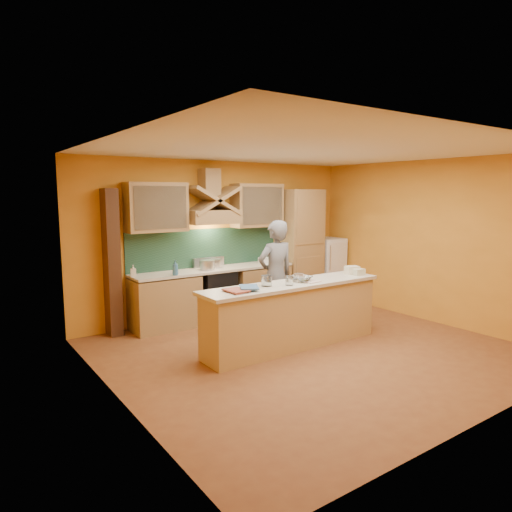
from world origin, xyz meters
TOP-DOWN VIEW (x-y plane):
  - floor at (0.00, 0.00)m, footprint 5.50×5.00m
  - ceiling at (0.00, 0.00)m, footprint 5.50×5.00m
  - wall_back at (0.00, 2.50)m, footprint 5.50×0.02m
  - wall_front at (0.00, -2.50)m, footprint 5.50×0.02m
  - wall_left at (-2.75, 0.00)m, footprint 0.02×5.00m
  - wall_right at (2.75, 0.00)m, footprint 0.02×5.00m
  - base_cabinet_left at (-1.25, 2.20)m, footprint 1.10×0.60m
  - base_cabinet_right at (0.65, 2.20)m, footprint 1.10×0.60m
  - counter_top at (-0.30, 2.20)m, footprint 3.00×0.62m
  - stove at (-0.30, 2.20)m, footprint 0.60×0.58m
  - backsplash at (-0.30, 2.48)m, footprint 3.00×0.03m
  - range_hood at (-0.30, 2.25)m, footprint 0.92×0.50m
  - hood_chimney at (-0.30, 2.35)m, footprint 0.30×0.30m
  - upper_cabinet_left at (-1.30, 2.33)m, footprint 1.00×0.35m
  - upper_cabinet_right at (0.70, 2.33)m, footprint 1.00×0.35m
  - pantry_column at (1.65, 2.20)m, footprint 0.80×0.60m
  - fridge at (2.40, 2.20)m, footprint 0.58×0.60m
  - trim_column_left at (-2.05, 2.35)m, footprint 0.20×0.30m
  - island_body at (-0.10, 0.30)m, footprint 2.80×0.55m
  - island_top at (-0.10, 0.30)m, footprint 2.90×0.62m
  - person at (0.21, 1.11)m, footprint 0.67×0.46m
  - pot_large at (-0.47, 2.16)m, footprint 0.29×0.29m
  - pot_small at (-0.24, 2.26)m, footprint 0.24×0.24m
  - soap_bottle_a at (-1.75, 2.25)m, footprint 0.10×0.11m
  - soap_bottle_b at (-1.16, 1.97)m, footprint 0.10×0.10m
  - bowl_back at (1.02, 2.28)m, footprint 0.27×0.27m
  - dish_rack at (0.80, 2.11)m, footprint 0.36×0.31m
  - book_lower at (-1.22, 0.25)m, footprint 0.26×0.34m
  - book_upper at (-0.99, 0.32)m, footprint 0.37×0.41m
  - jar_large at (-0.54, 0.33)m, footprint 0.19×0.19m
  - jar_small at (-0.24, 0.20)m, footprint 0.14×0.14m
  - kitchen_scale at (0.03, 0.32)m, footprint 0.13×0.13m
  - mixing_bowl at (0.08, 0.33)m, footprint 0.39×0.39m
  - cloth at (0.17, 0.18)m, footprint 0.24×0.19m
  - grocery_bag_a at (1.13, 0.31)m, footprint 0.23×0.21m
  - grocery_bag_b at (1.15, 0.19)m, footprint 0.18×0.15m

SIDE VIEW (x-z plane):
  - floor at x=0.00m, z-range -0.01..0.01m
  - base_cabinet_left at x=-1.25m, z-range 0.00..0.86m
  - base_cabinet_right at x=0.65m, z-range 0.00..0.86m
  - island_body at x=-0.10m, z-range 0.00..0.88m
  - stove at x=-0.30m, z-range 0.00..0.90m
  - fridge at x=2.40m, z-range 0.00..1.30m
  - person at x=0.21m, z-range 0.00..1.80m
  - counter_top at x=-0.30m, z-range 0.88..0.92m
  - island_top at x=-0.10m, z-range 0.90..0.95m
  - cloth at x=0.17m, z-range 0.94..0.96m
  - bowl_back at x=1.02m, z-range 0.92..0.99m
  - book_lower at x=-1.22m, z-range 0.94..0.98m
  - pot_small at x=-0.24m, z-range 0.90..1.05m
  - dish_rack at x=0.80m, z-range 0.92..1.03m
  - book_upper at x=-0.99m, z-range 0.97..0.99m
  - mixing_bowl at x=0.08m, z-range 0.94..1.02m
  - pot_large at x=-0.47m, z-range 0.90..1.07m
  - grocery_bag_b at x=1.15m, z-range 0.94..1.05m
  - kitchen_scale at x=0.03m, z-range 0.95..1.05m
  - grocery_bag_a at x=1.13m, z-range 0.94..1.08m
  - jar_small at x=-0.24m, z-range 0.95..1.08m
  - soap_bottle_a at x=-1.75m, z-range 0.92..1.11m
  - jar_large at x=-0.54m, z-range 0.94..1.10m
  - soap_bottle_b at x=-1.16m, z-range 0.92..1.17m
  - pantry_column at x=1.65m, z-range 0.00..2.30m
  - trim_column_left at x=-2.05m, z-range 0.00..2.30m
  - backsplash at x=-0.30m, z-range 0.90..1.60m
  - wall_back at x=0.00m, z-range 0.00..2.80m
  - wall_front at x=0.00m, z-range 0.00..2.80m
  - wall_left at x=-2.75m, z-range 0.00..2.80m
  - wall_right at x=2.75m, z-range 0.00..2.80m
  - range_hood at x=-0.30m, z-range 1.70..1.94m
  - upper_cabinet_left at x=-1.30m, z-range 1.60..2.40m
  - upper_cabinet_right at x=0.70m, z-range 1.60..2.40m
  - hood_chimney at x=-0.30m, z-range 2.15..2.65m
  - ceiling at x=0.00m, z-range 2.79..2.80m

